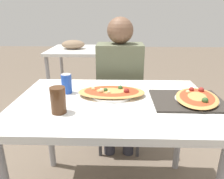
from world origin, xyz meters
TOP-DOWN VIEW (x-y plane):
  - dining_table at (0.00, 0.00)m, footprint 1.16×0.82m
  - chair_far_seated at (0.04, 0.74)m, footprint 0.40×0.40m
  - person_seated at (0.04, 0.62)m, footprint 0.39×0.27m
  - pizza_main at (-0.01, 0.08)m, footprint 0.42×0.26m
  - soda_can at (-0.30, 0.12)m, footprint 0.07×0.07m
  - drink_glass at (-0.27, -0.17)m, footprint 0.08×0.08m
  - serving_tray at (0.44, 0.00)m, footprint 0.41×0.33m
  - pizza_second at (0.49, 0.01)m, footprint 0.33×0.40m
  - background_table at (-0.42, 1.85)m, footprint 1.10×0.80m

SIDE VIEW (x-z plane):
  - chair_far_seated at x=0.04m, z-range 0.06..0.99m
  - dining_table at x=0.00m, z-range 0.30..1.06m
  - background_table at x=-0.42m, z-range 0.26..1.14m
  - person_seated at x=0.04m, z-range 0.12..1.33m
  - serving_tray at x=0.44m, z-range 0.76..0.77m
  - pizza_second at x=0.49m, z-range 0.75..0.81m
  - pizza_main at x=-0.01m, z-range 0.75..0.81m
  - soda_can at x=-0.30m, z-range 0.76..0.89m
  - drink_glass at x=-0.27m, z-range 0.76..0.90m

